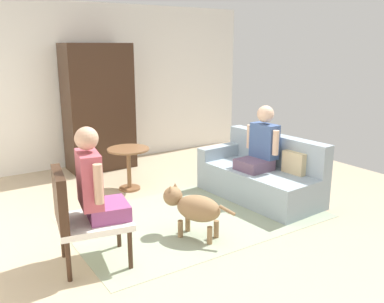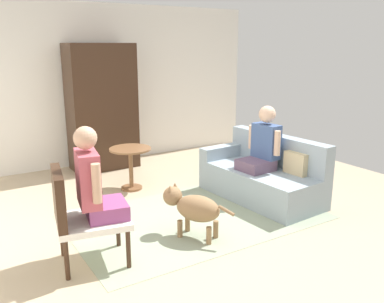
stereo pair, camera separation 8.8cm
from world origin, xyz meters
name	(u,v)px [view 1 (the left image)]	position (x,y,z in m)	size (l,w,h in m)	color
ground_plane	(188,222)	(0.00, 0.00, 0.00)	(7.21, 7.21, 0.00)	tan
back_wall	(90,85)	(0.00, 3.06, 1.34)	(6.03, 0.12, 2.68)	silver
area_rug	(195,217)	(0.15, 0.07, 0.00)	(2.91, 1.86, 0.01)	gray
couch	(261,176)	(1.28, 0.17, 0.30)	(0.92, 1.71, 0.83)	#8EA0AD
armchair	(79,213)	(-1.35, -0.28, 0.53)	(0.73, 0.67, 0.93)	#382316
person_on_couch	(261,144)	(1.23, 0.15, 0.74)	(0.50, 0.54, 0.83)	#624B64
person_on_armchair	(95,183)	(-1.19, -0.31, 0.79)	(0.49, 0.55, 0.87)	#8A4074
round_end_table	(129,161)	(-0.09, 1.41, 0.43)	(0.58, 0.58, 0.60)	brown
dog	(193,207)	(-0.15, -0.35, 0.34)	(0.50, 0.74, 0.55)	olive
armoire_cabinet	(99,108)	(-0.02, 2.65, 1.01)	(1.05, 0.56, 2.03)	#382316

